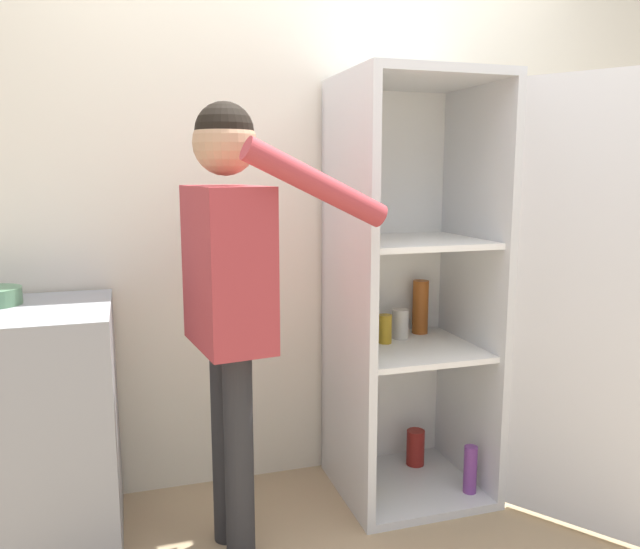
% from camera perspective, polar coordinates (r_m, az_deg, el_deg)
% --- Properties ---
extents(wall_back, '(7.00, 0.06, 2.55)m').
position_cam_1_polar(wall_back, '(2.84, -1.46, 6.73)').
color(wall_back, silver).
rests_on(wall_back, ground_plane).
extents(refrigerator, '(1.01, 1.11, 1.80)m').
position_cam_1_polar(refrigerator, '(2.69, 11.34, -1.99)').
color(refrigerator, silver).
rests_on(refrigerator, ground_plane).
extents(person, '(0.67, 0.53, 1.64)m').
position_cam_1_polar(person, '(2.21, -8.21, 0.00)').
color(person, '#262628').
rests_on(person, ground_plane).
extents(counter, '(0.66, 0.60, 0.93)m').
position_cam_1_polar(counter, '(2.59, -25.57, -12.94)').
color(counter, gray).
rests_on(counter, ground_plane).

